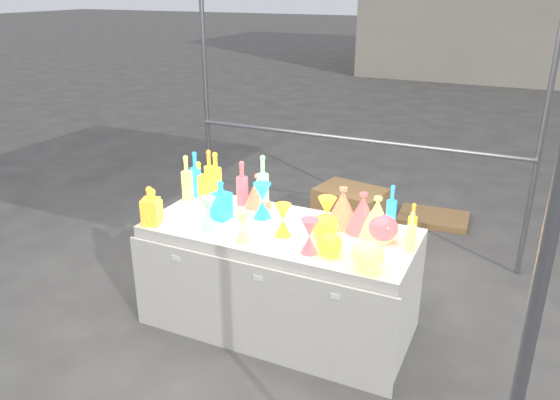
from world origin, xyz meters
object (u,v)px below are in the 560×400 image
at_px(cardboard_box_closed, 350,211).
at_px(globe_0, 329,246).
at_px(bottle_0, 216,174).
at_px(lampshade_0, 258,190).
at_px(decanter_0, 153,206).
at_px(hourglass_0, 283,220).
at_px(display_table, 279,278).

relative_size(cardboard_box_closed, globe_0, 4.01).
xyz_separation_m(bottle_0, lampshade_0, (0.40, -0.07, -0.05)).
relative_size(decanter_0, globe_0, 1.57).
relative_size(bottle_0, hourglass_0, 1.57).
bearing_deg(lampshade_0, hourglass_0, -57.58).
bearing_deg(bottle_0, lampshade_0, -10.00).
bearing_deg(bottle_0, hourglass_0, -30.19).
bearing_deg(cardboard_box_closed, globe_0, -65.50).
height_order(display_table, decanter_0, decanter_0).
bearing_deg(display_table, globe_0, -26.83).
xyz_separation_m(cardboard_box_closed, globe_0, (0.47, -1.90, 0.58)).
bearing_deg(decanter_0, globe_0, -12.76).
distance_m(cardboard_box_closed, hourglass_0, 1.89).
distance_m(globe_0, lampshade_0, 0.90).
distance_m(decanter_0, hourglass_0, 0.90).
bearing_deg(bottle_0, decanter_0, -99.59).
bearing_deg(lampshade_0, cardboard_box_closed, 66.79).
height_order(display_table, hourglass_0, hourglass_0).
height_order(decanter_0, lampshade_0, decanter_0).
distance_m(decanter_0, globe_0, 1.25).
height_order(cardboard_box_closed, lampshade_0, lampshade_0).
bearing_deg(decanter_0, bottle_0, 65.15).
relative_size(display_table, hourglass_0, 8.46).
relative_size(decanter_0, lampshade_0, 1.01).
bearing_deg(cardboard_box_closed, bottle_0, -106.14).
bearing_deg(cardboard_box_closed, lampshade_0, -90.37).
bearing_deg(globe_0, cardboard_box_closed, 103.90).
relative_size(display_table, bottle_0, 5.40).
xyz_separation_m(display_table, globe_0, (0.43, -0.22, 0.44)).
relative_size(decanter_0, hourglass_0, 1.13).
bearing_deg(decanter_0, display_table, 3.36).
relative_size(bottle_0, lampshade_0, 1.40).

